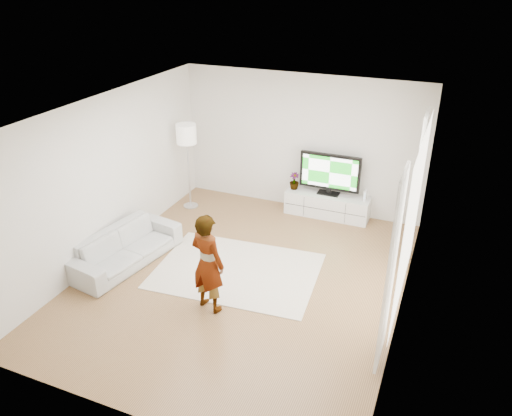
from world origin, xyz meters
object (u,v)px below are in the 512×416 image
at_px(television, 330,173).
at_px(player, 208,263).
at_px(media_console, 327,205).
at_px(rug, 237,271).
at_px(sofa, 125,247).
at_px(floor_lamp, 186,138).

bearing_deg(television, player, -102.73).
distance_m(media_console, television, 0.70).
height_order(television, player, player).
bearing_deg(rug, media_console, 71.56).
distance_m(media_console, sofa, 4.10).
distance_m(television, floor_lamp, 2.95).
relative_size(sofa, floor_lamp, 1.14).
bearing_deg(player, media_console, -87.95).
xyz_separation_m(rug, player, (0.03, -1.06, 0.78)).
relative_size(player, sofa, 0.76).
bearing_deg(floor_lamp, player, -56.36).
relative_size(rug, sofa, 1.30).
bearing_deg(floor_lamp, sofa, -88.45).
bearing_deg(television, floor_lamp, -165.90).
bearing_deg(rug, television, 71.74).
relative_size(player, floor_lamp, 0.86).
height_order(media_console, sofa, sofa).
distance_m(television, sofa, 4.17).
xyz_separation_m(media_console, sofa, (-2.74, -3.05, 0.06)).
height_order(player, sofa, player).
distance_m(rug, player, 1.32).
bearing_deg(media_console, sofa, -131.90).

